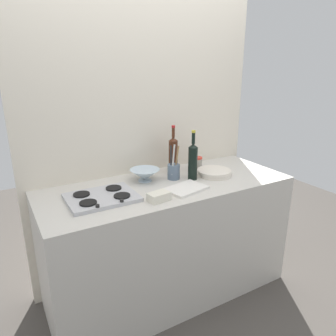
{
  "coord_description": "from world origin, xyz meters",
  "views": [
    {
      "loc": [
        -1.04,
        -1.82,
        1.71
      ],
      "look_at": [
        0.0,
        0.0,
        1.02
      ],
      "focal_mm": 33.71,
      "sensor_mm": 36.0,
      "label": 1
    }
  ],
  "objects_px": {
    "mixing_bowl": "(145,175)",
    "butter_dish": "(159,197)",
    "utensil_crock": "(174,171)",
    "wine_bottle_mid_left": "(193,161)",
    "plate_stack": "(214,173)",
    "condiment_jar_front": "(197,163)",
    "cutting_board": "(186,189)",
    "wine_bottle_leftmost": "(173,154)",
    "stovetop_hob": "(102,197)"
  },
  "relations": [
    {
      "from": "wine_bottle_leftmost",
      "to": "condiment_jar_front",
      "type": "height_order",
      "value": "wine_bottle_leftmost"
    },
    {
      "from": "utensil_crock",
      "to": "plate_stack",
      "type": "bearing_deg",
      "value": -15.83
    },
    {
      "from": "wine_bottle_mid_left",
      "to": "butter_dish",
      "type": "xyz_separation_m",
      "value": [
        -0.4,
        -0.22,
        -0.12
      ]
    },
    {
      "from": "stovetop_hob",
      "to": "plate_stack",
      "type": "relative_size",
      "value": 1.63
    },
    {
      "from": "wine_bottle_mid_left",
      "to": "utensil_crock",
      "type": "height_order",
      "value": "wine_bottle_mid_left"
    },
    {
      "from": "wine_bottle_leftmost",
      "to": "butter_dish",
      "type": "bearing_deg",
      "value": -129.79
    },
    {
      "from": "stovetop_hob",
      "to": "plate_stack",
      "type": "xyz_separation_m",
      "value": [
        0.9,
        0.01,
        0.01
      ]
    },
    {
      "from": "wine_bottle_leftmost",
      "to": "utensil_crock",
      "type": "relative_size",
      "value": 1.4
    },
    {
      "from": "wine_bottle_mid_left",
      "to": "utensil_crock",
      "type": "distance_m",
      "value": 0.16
    },
    {
      "from": "plate_stack",
      "to": "mixing_bowl",
      "type": "height_order",
      "value": "mixing_bowl"
    },
    {
      "from": "mixing_bowl",
      "to": "utensil_crock",
      "type": "relative_size",
      "value": 0.82
    },
    {
      "from": "wine_bottle_leftmost",
      "to": "butter_dish",
      "type": "relative_size",
      "value": 2.76
    },
    {
      "from": "wine_bottle_leftmost",
      "to": "cutting_board",
      "type": "relative_size",
      "value": 1.36
    },
    {
      "from": "plate_stack",
      "to": "butter_dish",
      "type": "bearing_deg",
      "value": -160.92
    },
    {
      "from": "wine_bottle_leftmost",
      "to": "mixing_bowl",
      "type": "relative_size",
      "value": 1.71
    },
    {
      "from": "plate_stack",
      "to": "mixing_bowl",
      "type": "xyz_separation_m",
      "value": [
        -0.52,
        0.15,
        0.03
      ]
    },
    {
      "from": "stovetop_hob",
      "to": "wine_bottle_leftmost",
      "type": "relative_size",
      "value": 1.16
    },
    {
      "from": "stovetop_hob",
      "to": "condiment_jar_front",
      "type": "distance_m",
      "value": 0.89
    },
    {
      "from": "stovetop_hob",
      "to": "cutting_board",
      "type": "bearing_deg",
      "value": -13.51
    },
    {
      "from": "utensil_crock",
      "to": "mixing_bowl",
      "type": "bearing_deg",
      "value": 162.86
    },
    {
      "from": "cutting_board",
      "to": "plate_stack",
      "type": "bearing_deg",
      "value": 22.02
    },
    {
      "from": "wine_bottle_leftmost",
      "to": "butter_dish",
      "type": "xyz_separation_m",
      "value": [
        -0.36,
        -0.43,
        -0.12
      ]
    },
    {
      "from": "wine_bottle_mid_left",
      "to": "wine_bottle_leftmost",
      "type": "bearing_deg",
      "value": 100.65
    },
    {
      "from": "utensil_crock",
      "to": "condiment_jar_front",
      "type": "height_order",
      "value": "utensil_crock"
    },
    {
      "from": "utensil_crock",
      "to": "cutting_board",
      "type": "distance_m",
      "value": 0.24
    },
    {
      "from": "wine_bottle_leftmost",
      "to": "cutting_board",
      "type": "xyz_separation_m",
      "value": [
        -0.12,
        -0.37,
        -0.14
      ]
    },
    {
      "from": "butter_dish",
      "to": "utensil_crock",
      "type": "relative_size",
      "value": 0.51
    },
    {
      "from": "utensil_crock",
      "to": "wine_bottle_mid_left",
      "type": "bearing_deg",
      "value": -31.49
    },
    {
      "from": "mixing_bowl",
      "to": "cutting_board",
      "type": "relative_size",
      "value": 0.8
    },
    {
      "from": "cutting_board",
      "to": "wine_bottle_mid_left",
      "type": "bearing_deg",
      "value": 44.97
    },
    {
      "from": "wine_bottle_leftmost",
      "to": "wine_bottle_mid_left",
      "type": "bearing_deg",
      "value": -79.35
    },
    {
      "from": "wine_bottle_mid_left",
      "to": "condiment_jar_front",
      "type": "height_order",
      "value": "wine_bottle_mid_left"
    },
    {
      "from": "stovetop_hob",
      "to": "wine_bottle_mid_left",
      "type": "height_order",
      "value": "wine_bottle_mid_left"
    },
    {
      "from": "plate_stack",
      "to": "condiment_jar_front",
      "type": "distance_m",
      "value": 0.19
    },
    {
      "from": "condiment_jar_front",
      "to": "butter_dish",
      "type": "bearing_deg",
      "value": -145.09
    },
    {
      "from": "wine_bottle_leftmost",
      "to": "wine_bottle_mid_left",
      "type": "distance_m",
      "value": 0.22
    },
    {
      "from": "butter_dish",
      "to": "utensil_crock",
      "type": "distance_m",
      "value": 0.41
    },
    {
      "from": "utensil_crock",
      "to": "stovetop_hob",
      "type": "bearing_deg",
      "value": -170.41
    },
    {
      "from": "wine_bottle_leftmost",
      "to": "cutting_board",
      "type": "bearing_deg",
      "value": -107.67
    },
    {
      "from": "mixing_bowl",
      "to": "stovetop_hob",
      "type": "bearing_deg",
      "value": -156.88
    },
    {
      "from": "condiment_jar_front",
      "to": "cutting_board",
      "type": "xyz_separation_m",
      "value": [
        -0.32,
        -0.33,
        -0.04
      ]
    },
    {
      "from": "utensil_crock",
      "to": "condiment_jar_front",
      "type": "xyz_separation_m",
      "value": [
        0.28,
        0.1,
        -0.01
      ]
    },
    {
      "from": "stovetop_hob",
      "to": "mixing_bowl",
      "type": "bearing_deg",
      "value": 23.12
    },
    {
      "from": "plate_stack",
      "to": "wine_bottle_mid_left",
      "type": "bearing_deg",
      "value": 175.34
    },
    {
      "from": "stovetop_hob",
      "to": "wine_bottle_mid_left",
      "type": "relative_size",
      "value": 1.17
    },
    {
      "from": "stovetop_hob",
      "to": "utensil_crock",
      "type": "relative_size",
      "value": 1.62
    },
    {
      "from": "mixing_bowl",
      "to": "butter_dish",
      "type": "relative_size",
      "value": 1.62
    },
    {
      "from": "stovetop_hob",
      "to": "plate_stack",
      "type": "bearing_deg",
      "value": 0.68
    },
    {
      "from": "mixing_bowl",
      "to": "utensil_crock",
      "type": "height_order",
      "value": "utensil_crock"
    },
    {
      "from": "stovetop_hob",
      "to": "butter_dish",
      "type": "height_order",
      "value": "butter_dish"
    }
  ]
}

